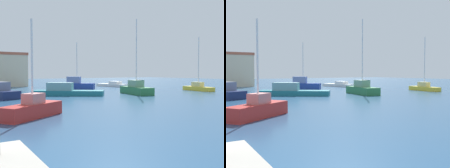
# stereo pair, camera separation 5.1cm
# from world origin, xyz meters

# --- Properties ---
(water) EXTENTS (160.00, 160.00, 0.00)m
(water) POSITION_xyz_m (15.00, 20.00, 0.00)
(water) COLOR navy
(water) RESTS_ON ground
(sailboat_red_outer_mooring) EXTENTS (4.32, 3.53, 5.95)m
(sailboat_red_outer_mooring) POSITION_xyz_m (4.77, 7.20, 0.55)
(sailboat_red_outer_mooring) COLOR #B22823
(sailboat_red_outer_mooring) RESTS_ON water
(sailboat_green_inner_mooring) EXTENTS (2.61, 5.64, 9.36)m
(sailboat_green_inner_mooring) POSITION_xyz_m (20.35, 17.05, 0.67)
(sailboat_green_inner_mooring) COLOR #28703D
(sailboat_green_inner_mooring) RESTS_ON water
(motorboat_white_near_pier) EXTENTS (3.70, 6.83, 1.05)m
(motorboat_white_near_pier) POSITION_xyz_m (26.89, 32.78, 0.37)
(motorboat_white_near_pier) COLOR white
(motorboat_white_near_pier) RESTS_ON water
(sailboat_blue_far_right) EXTENTS (5.16, 4.80, 7.52)m
(sailboat_blue_far_right) POSITION_xyz_m (17.89, 29.50, 0.75)
(sailboat_blue_far_right) COLOR #233D93
(sailboat_blue_far_right) RESTS_ON water
(sailboat_yellow_center_channel) EXTENTS (1.73, 5.16, 7.96)m
(sailboat_yellow_center_channel) POSITION_xyz_m (31.80, 16.83, 0.51)
(sailboat_yellow_center_channel) COLOR gold
(sailboat_yellow_center_channel) RESTS_ON water
(motorboat_teal_far_left) EXTENTS (7.97, 6.59, 1.53)m
(motorboat_teal_far_left) POSITION_xyz_m (12.27, 20.09, 0.50)
(motorboat_teal_far_left) COLOR #1E707A
(motorboat_teal_far_left) RESTS_ON water
(warehouse_block) EXTENTS (8.17, 6.27, 6.47)m
(warehouse_block) POSITION_xyz_m (9.41, 44.60, 3.25)
(warehouse_block) COLOR beige
(warehouse_block) RESTS_ON ground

